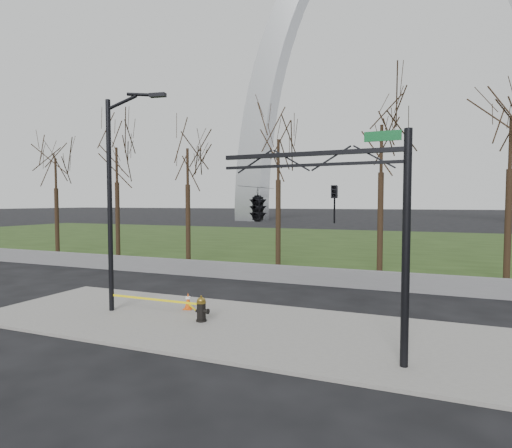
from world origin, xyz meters
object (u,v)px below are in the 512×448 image
at_px(fire_hydrant, 202,309).
at_px(traffic_cone, 188,301).
at_px(street_light, 115,189).
at_px(traffic_signal_mast, 283,204).

distance_m(fire_hydrant, traffic_cone, 1.78).
height_order(street_light, traffic_signal_mast, street_light).
xyz_separation_m(traffic_cone, traffic_signal_mast, (4.68, -2.64, 3.73)).
bearing_deg(traffic_cone, fire_hydrant, -43.69).
height_order(fire_hydrant, traffic_signal_mast, traffic_signal_mast).
bearing_deg(street_light, traffic_signal_mast, -20.99).
relative_size(fire_hydrant, street_light, 0.11).
xyz_separation_m(street_light, traffic_signal_mast, (7.07, -1.46, -0.55)).
distance_m(fire_hydrant, traffic_signal_mast, 5.17).
bearing_deg(traffic_cone, street_light, -153.63).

